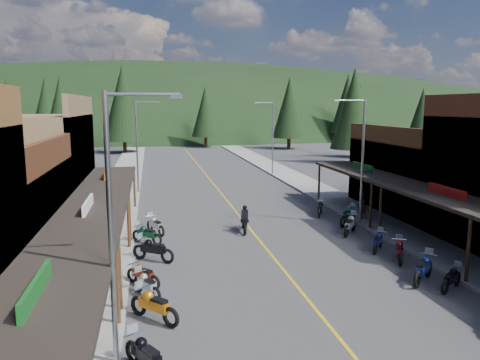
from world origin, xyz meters
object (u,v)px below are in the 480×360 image
bike_west_11 (155,224)px  bike_east_8 (400,250)px  bike_west_7 (147,284)px  pine_2 (123,103)px  pine_4 (289,107)px  bike_east_11 (348,215)px  shop_east_3 (427,176)px  bike_west_8 (143,274)px  pine_3 (205,112)px  pine_5 (348,103)px  pine_10 (61,111)px  pine_1 (46,107)px  streetlight_3 (271,135)px  shop_west_3 (21,173)px  streetlight_1 (138,142)px  bike_west_10 (147,233)px  streetlight_2 (360,156)px  pine_7 (8,107)px  pedestrian_east_b (361,205)px  pine_9 (359,114)px  pine_6 (422,111)px  bike_east_10 (350,224)px  bike_east_7 (424,268)px  rider_on_bike (244,221)px  pine_11 (354,109)px  bike_west_9 (153,248)px  streetlight_0 (116,219)px  bike_east_9 (378,241)px  bike_east_12 (320,208)px  pine_8 (10,119)px

bike_west_11 → bike_east_8: 13.81m
bike_west_7 → pine_2: bearing=63.2°
pine_4 → bike_east_11: size_ratio=5.46×
shop_east_3 → bike_west_8: shop_east_3 is taller
pine_3 → pine_5: bearing=11.3°
pine_10 → pine_1: bearing=106.7°
bike_west_11 → bike_west_7: bearing=-118.4°
bike_west_7 → pine_5: bearing=30.7°
streetlight_3 → pine_5: bearing=57.2°
shop_west_3 → streetlight_1: bearing=57.4°
bike_east_8 → bike_west_10: bearing=-178.8°
streetlight_1 → streetlight_2: same height
pine_7 → pedestrian_east_b: pine_7 is taller
streetlight_2 → bike_west_7: streetlight_2 is taller
pine_5 → bike_east_8: 76.63m
shop_west_3 → pine_9: (37.78, 33.70, 2.86)m
pine_4 → bike_east_8: (-12.07, -58.92, -6.65)m
bike_west_10 → bike_west_8: bearing=-139.1°
pine_6 → pine_1: bearing=175.1°
streetlight_2 → pine_10: pine_10 is taller
bike_west_7 → pine_3: bearing=50.8°
streetlight_3 → bike_east_10: streetlight_3 is taller
shop_west_3 → streetlight_1: shop_west_3 is taller
pine_5 → bike_east_7: pine_5 is taller
bike_west_11 → rider_on_bike: (5.30, -0.48, 0.08)m
shop_east_3 → pine_11: size_ratio=0.88×
bike_west_9 → shop_west_3: bearing=79.7°
pine_4 → bike_west_9: bearing=-112.9°
streetlight_1 → pine_1: pine_1 is taller
pine_2 → streetlight_3: bearing=-58.8°
streetlight_0 → bike_west_8: bearing=85.0°
pedestrian_east_b → bike_east_10: bearing=31.9°
pine_6 → bike_west_10: bearing=-132.3°
streetlight_0 → pedestrian_east_b: size_ratio=4.52×
pine_11 → pine_1: bearing=144.0°
streetlight_0 → streetlight_2: same height
bike_east_9 → bike_west_8: bearing=-129.9°
bike_west_11 → pine_2: bearing=69.2°
streetlight_0 → streetlight_3: size_ratio=1.00×
streetlight_2 → pine_3: pine_3 is taller
pine_5 → pedestrian_east_b: (-26.26, -62.73, -6.96)m
bike_west_11 → pedestrian_east_b: bearing=-21.8°
streetlight_2 → bike_west_11: size_ratio=3.81×
bike_west_8 → shop_east_3: bearing=-13.7°
bike_east_9 → bike_east_12: 8.16m
streetlight_1 → bike_west_8: (0.54, -21.78, -3.91)m
bike_east_10 → rider_on_bike: rider_on_bike is taller
pine_8 → pine_10: bearing=68.2°
pine_6 → pine_3: bearing=177.3°
pine_11 → shop_east_3: bearing=-103.2°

